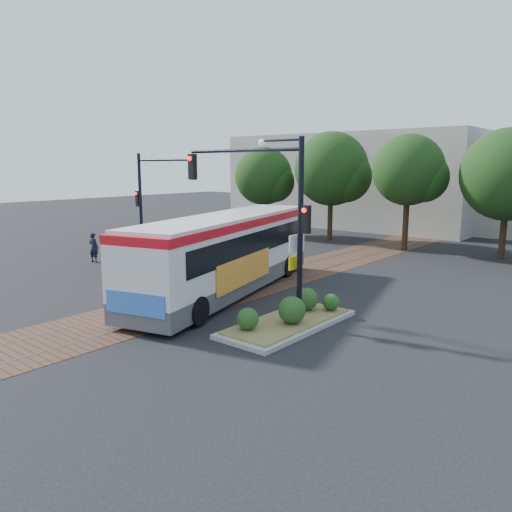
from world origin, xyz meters
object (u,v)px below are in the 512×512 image
object	(u,v)px
city_bus	(228,250)
parked_car	(222,239)
signal_pole_main	(270,200)
officer	(94,247)
traffic_island	(290,316)
signal_pole_left	(152,191)

from	to	relation	value
city_bus	parked_car	world-z (taller)	city_bus
signal_pole_main	officer	xyz separation A→B (m)	(-14.02, 2.00, -3.33)
city_bus	traffic_island	size ratio (longest dim) A/B	2.40
city_bus	parked_car	size ratio (longest dim) A/B	3.27
traffic_island	parked_car	xyz separation A→B (m)	(-13.04, 10.33, 0.23)
city_bus	signal_pole_main	world-z (taller)	signal_pole_main
parked_car	traffic_island	bearing A→B (deg)	-151.40
signal_pole_main	officer	world-z (taller)	signal_pole_main
officer	traffic_island	bearing A→B (deg)	157.04
traffic_island	parked_car	size ratio (longest dim) A/B	1.36
signal_pole_main	signal_pole_left	distance (m)	13.14
signal_pole_main	officer	distance (m)	14.54
officer	signal_pole_left	bearing A→B (deg)	-137.51
traffic_island	signal_pole_left	xyz separation A→B (m)	(-13.19, 4.89, 3.54)
signal_pole_main	city_bus	bearing A→B (deg)	153.33
city_bus	officer	bearing A→B (deg)	164.04
officer	parked_car	world-z (taller)	officer
city_bus	signal_pole_left	bearing A→B (deg)	145.74
signal_pole_left	officer	world-z (taller)	signal_pole_left
city_bus	officer	distance (m)	10.35
signal_pole_main	parked_car	xyz separation A→B (m)	(-12.08, 10.24, -3.60)
traffic_island	parked_car	world-z (taller)	traffic_island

